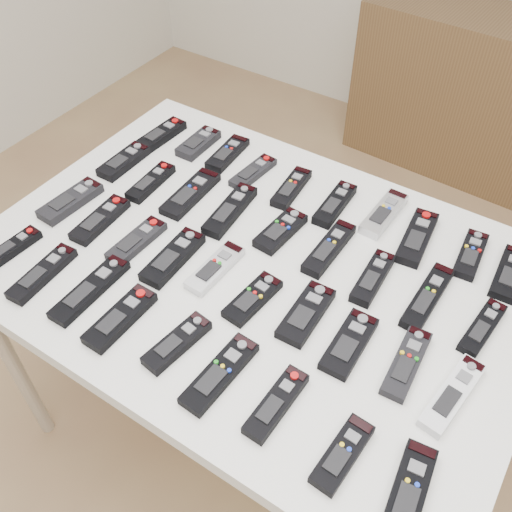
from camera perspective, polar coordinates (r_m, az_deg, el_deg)
The scene contains 40 objects.
ground at distance 1.91m, azimuth 1.25°, elevation -19.04°, with size 4.00×4.00×0.00m, color #886045.
table at distance 1.35m, azimuth 0.00°, elevation -2.29°, with size 1.25×0.88×0.78m.
remote_0 at distance 1.70m, azimuth -9.47°, elevation 11.85°, with size 0.05×0.16×0.02m, color black.
remote_1 at distance 1.65m, azimuth -5.78°, elevation 11.16°, with size 0.06×0.14×0.02m, color black.
remote_2 at distance 1.61m, azimuth -2.85°, elevation 10.22°, with size 0.05×0.16×0.02m, color black.
remote_3 at distance 1.54m, azimuth -0.29°, elevation 8.37°, with size 0.05×0.15×0.02m, color black.
remote_4 at distance 1.49m, azimuth 3.56°, elevation 6.81°, with size 0.05×0.16×0.02m, color black.
remote_5 at distance 1.45m, azimuth 7.89°, elevation 5.15°, with size 0.05×0.17×0.02m, color black.
remote_6 at distance 1.45m, azimuth 12.66°, elevation 4.15°, with size 0.05×0.17×0.02m, color #B7B7BC.
remote_7 at distance 1.40m, azimuth 15.80°, elevation 1.81°, with size 0.06×0.18×0.02m, color black.
remote_8 at distance 1.40m, azimuth 20.66°, elevation 0.13°, with size 0.05×0.15×0.02m, color black.
remote_9 at distance 1.39m, azimuth 24.12°, elevation -1.65°, with size 0.06×0.16×0.02m, color black.
remote_10 at distance 1.62m, azimuth -13.09°, elevation 9.21°, with size 0.06×0.16×0.02m, color black.
remote_11 at distance 1.53m, azimuth -10.47°, elevation 7.28°, with size 0.05×0.16×0.02m, color black.
remote_12 at distance 1.48m, azimuth -6.55°, elevation 6.23°, with size 0.06×0.19×0.02m, color black.
remote_13 at distance 1.42m, azimuth -2.60°, elevation 4.60°, with size 0.05×0.19×0.02m, color black.
remote_14 at distance 1.37m, azimuth 2.47°, elevation 2.54°, with size 0.06×0.15×0.02m, color black.
remote_15 at distance 1.33m, azimuth 7.32°, elevation 0.77°, with size 0.05×0.18×0.02m, color black.
remote_16 at distance 1.29m, azimuth 11.58°, elevation -2.15°, with size 0.05×0.16×0.02m, color black.
remote_17 at distance 1.28m, azimuth 16.77°, elevation -3.96°, with size 0.05×0.20×0.02m, color black.
remote_18 at distance 1.27m, azimuth 21.70°, elevation -6.67°, with size 0.04×0.16×0.02m, color black.
remote_19 at distance 1.52m, azimuth -18.05°, elevation 5.26°, with size 0.06×0.17×0.02m, color black.
remote_20 at distance 1.45m, azimuth -15.31°, elevation 3.54°, with size 0.05×0.17×0.02m, color black.
remote_21 at distance 1.37m, azimuth -11.84°, elevation 1.50°, with size 0.05×0.16×0.02m, color black.
remote_22 at distance 1.32m, azimuth -8.30°, elevation -0.13°, with size 0.06×0.18×0.02m, color black.
remote_23 at distance 1.29m, azimuth -4.11°, elevation -1.20°, with size 0.05×0.16×0.02m, color #B7B7BC.
remote_24 at distance 1.22m, azimuth -0.34°, elevation -4.29°, with size 0.05×0.15×0.02m, color black.
remote_25 at distance 1.20m, azimuth 5.03°, elevation -5.74°, with size 0.06×0.16×0.02m, color black.
remote_26 at distance 1.17m, azimuth 9.30°, elevation -8.63°, with size 0.06×0.16×0.02m, color black.
remote_27 at distance 1.17m, azimuth 14.82°, elevation -10.29°, with size 0.05×0.17×0.02m, color black.
remote_28 at distance 1.15m, azimuth 19.05°, elevation -12.98°, with size 0.05×0.19×0.02m, color silver.
remote_29 at distance 1.44m, azimuth -23.15°, elevation 0.80°, with size 0.04×0.14×0.02m, color black.
remote_30 at distance 1.36m, azimuth -20.58°, elevation -1.63°, with size 0.05×0.18×0.02m, color black.
remote_31 at distance 1.29m, azimuth -16.25°, elevation -3.23°, with size 0.05×0.20×0.02m, color black.
remote_32 at distance 1.22m, azimuth -13.41°, elevation -6.03°, with size 0.06×0.17×0.02m, color black.
remote_33 at distance 1.16m, azimuth -7.89°, elevation -8.58°, with size 0.05×0.15×0.02m, color black.
remote_34 at distance 1.12m, azimuth -3.63°, elevation -11.64°, with size 0.05×0.19×0.02m, color black.
remote_35 at distance 1.08m, azimuth 2.05°, elevation -14.52°, with size 0.04×0.16×0.02m, color black.
remote_36 at distance 1.05m, azimuth 8.64°, elevation -18.98°, with size 0.05×0.15×0.02m, color black.
remote_37 at distance 1.04m, azimuth 15.07°, elevation -21.74°, with size 0.05×0.17×0.02m, color black.
Camera 1 is at (0.41, -0.69, 1.73)m, focal length 40.00 mm.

